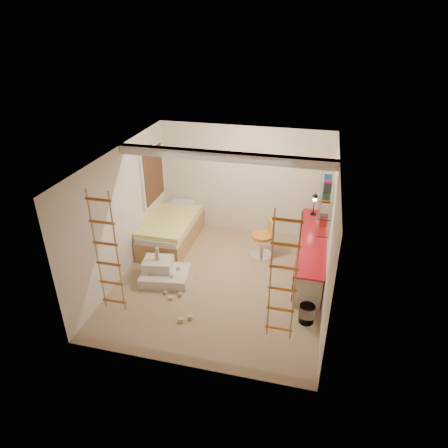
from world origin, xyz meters
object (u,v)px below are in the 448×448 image
(bed, at_px, (172,230))
(swivel_chair, at_px, (263,243))
(desk, at_px, (311,253))
(play_platform, at_px, (163,272))

(bed, relative_size, swivel_chair, 2.27)
(desk, bearing_deg, play_platform, -159.42)
(desk, bearing_deg, bed, 173.51)
(desk, distance_m, swivel_chair, 1.08)
(bed, distance_m, swivel_chair, 2.16)
(swivel_chair, distance_m, play_platform, 2.26)
(bed, bearing_deg, play_platform, -76.52)
(swivel_chair, bearing_deg, bed, 177.69)
(desk, bearing_deg, swivel_chair, 165.13)
(desk, xyz_separation_m, bed, (-3.20, 0.36, -0.07))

